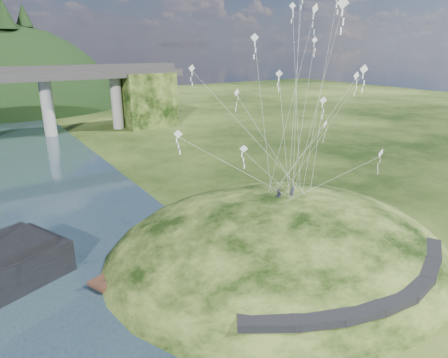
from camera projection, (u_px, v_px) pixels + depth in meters
ground at (222, 283)px, 34.16m from camera, size 320.00×320.00×0.00m
grass_hill at (279, 262)px, 40.32m from camera, size 36.00×32.00×13.00m
footpath at (378, 291)px, 29.53m from camera, size 22.29×5.84×0.83m
wooden_dock at (149, 256)px, 37.79m from camera, size 12.48×6.74×0.91m
kite_flyers at (285, 188)px, 39.95m from camera, size 2.36×1.03×1.88m
kite_swarm at (299, 62)px, 36.50m from camera, size 19.78×16.17×18.36m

